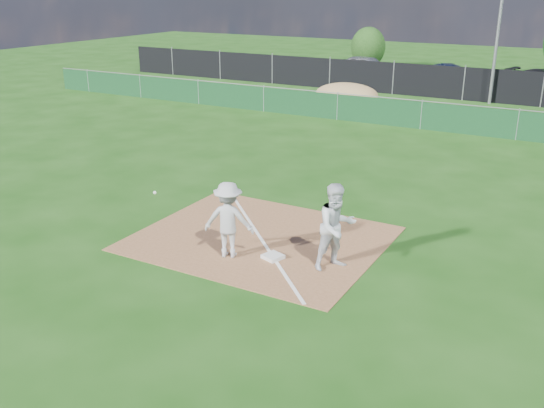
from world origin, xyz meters
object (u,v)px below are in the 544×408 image
at_px(first_base, 273,257).
at_px(runner, 336,227).
at_px(car_mid, 453,76).
at_px(car_left, 367,67).
at_px(play_at_first, 228,220).
at_px(tree_left, 368,47).
at_px(light_pole, 499,26).

bearing_deg(first_base, runner, 11.51).
distance_m(runner, car_mid, 27.00).
relative_size(car_left, car_mid, 1.04).
relative_size(play_at_first, car_left, 0.59).
relative_size(play_at_first, car_mid, 0.62).
xyz_separation_m(first_base, runner, (1.45, 0.30, 0.94)).
relative_size(runner, tree_left, 0.66).
height_order(light_pole, tree_left, light_pole).
bearing_deg(car_mid, play_at_first, 159.21).
bearing_deg(runner, light_pole, 36.66).
bearing_deg(car_left, tree_left, 32.08).
bearing_deg(tree_left, car_left, -69.80).
distance_m(first_base, car_mid, 27.13).
bearing_deg(car_mid, runner, 164.44).
xyz_separation_m(play_at_first, tree_left, (-9.18, 33.03, 0.63)).
height_order(runner, car_mid, runner).
bearing_deg(tree_left, first_base, -72.73).
height_order(play_at_first, car_mid, play_at_first).
bearing_deg(play_at_first, light_pole, 85.97).
bearing_deg(runner, car_mid, 42.77).
height_order(runner, tree_left, tree_left).
relative_size(car_mid, tree_left, 1.37).
bearing_deg(car_mid, light_pole, -169.32).
relative_size(light_pole, car_left, 1.84).
relative_size(runner, car_mid, 0.48).
bearing_deg(runner, first_base, 136.09).
relative_size(light_pole, first_base, 19.21).
bearing_deg(first_base, play_at_first, -159.53).
bearing_deg(car_left, car_mid, -88.84).
distance_m(first_base, car_left, 29.43).
distance_m(car_left, car_mid, 6.22).
relative_size(first_base, runner, 0.21).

